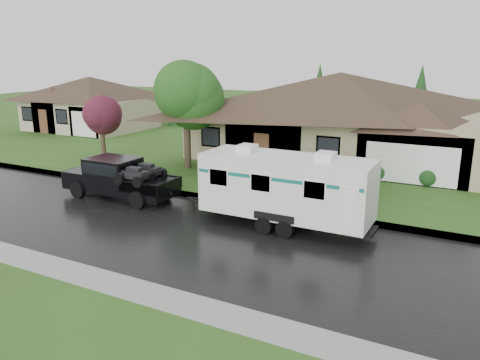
% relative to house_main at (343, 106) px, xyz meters
% --- Properties ---
extents(ground, '(140.00, 140.00, 0.00)m').
position_rel_house_main_xyz_m(ground, '(-2.29, -13.84, -3.59)').
color(ground, '#2E5019').
rests_on(ground, ground).
extents(road, '(140.00, 8.00, 0.01)m').
position_rel_house_main_xyz_m(road, '(-2.29, -15.84, -3.59)').
color(road, black).
rests_on(road, ground).
extents(curb, '(140.00, 0.50, 0.15)m').
position_rel_house_main_xyz_m(curb, '(-2.29, -11.59, -3.52)').
color(curb, gray).
rests_on(curb, ground).
extents(lawn, '(140.00, 26.00, 0.15)m').
position_rel_house_main_xyz_m(lawn, '(-2.29, 1.16, -3.52)').
color(lawn, '#2E5019').
rests_on(lawn, ground).
extents(house_main, '(19.44, 10.80, 6.90)m').
position_rel_house_main_xyz_m(house_main, '(0.00, 0.00, 0.00)').
color(house_main, gray).
rests_on(house_main, lawn).
extents(house_far, '(10.80, 8.64, 5.80)m').
position_rel_house_main_xyz_m(house_far, '(-24.07, 2.02, -0.62)').
color(house_far, '#B9AB8A').
rests_on(house_far, lawn).
extents(tree_left_green, '(3.77, 3.77, 6.24)m').
position_rel_house_main_xyz_m(tree_left_green, '(-7.48, -6.98, 0.88)').
color(tree_left_green, '#382B1E').
rests_on(tree_left_green, lawn).
extents(tree_red, '(2.51, 2.51, 4.15)m').
position_rel_house_main_xyz_m(tree_red, '(-13.81, -7.47, -0.57)').
color(tree_red, '#382B1E').
rests_on(tree_red, lawn).
extents(shrub_row, '(13.60, 1.00, 1.00)m').
position_rel_house_main_xyz_m(shrub_row, '(-0.29, -4.54, -2.94)').
color(shrub_row, '#143814').
rests_on(shrub_row, lawn).
extents(pickup_truck, '(5.86, 2.23, 1.95)m').
position_rel_house_main_xyz_m(pickup_truck, '(-7.27, -13.37, -2.54)').
color(pickup_truck, black).
rests_on(pickup_truck, ground).
extents(travel_trailer, '(7.23, 2.54, 3.24)m').
position_rel_house_main_xyz_m(travel_trailer, '(1.54, -13.37, -1.87)').
color(travel_trailer, white).
rests_on(travel_trailer, ground).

